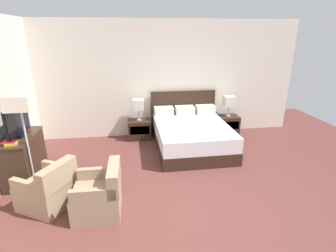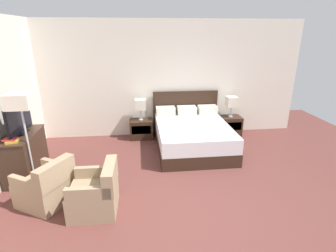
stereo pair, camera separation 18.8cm
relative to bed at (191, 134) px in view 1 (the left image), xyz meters
name	(u,v)px [view 1 (the left image)]	position (x,y,z in m)	size (l,w,h in m)	color
ground_plane	(187,215)	(-0.62, -2.37, -0.33)	(10.15, 10.15, 0.00)	brown
wall_back	(159,80)	(-0.62, 1.04, 1.11)	(7.14, 0.06, 2.88)	silver
bed	(191,134)	(0.00, 0.00, 0.00)	(1.67, 2.05, 1.15)	#332116
nightstand_left	(139,129)	(-1.16, 0.74, -0.08)	(0.56, 0.41, 0.49)	#332116
nightstand_right	(227,125)	(1.16, 0.74, -0.08)	(0.56, 0.41, 0.49)	#332116
table_lamp_left	(138,105)	(-1.16, 0.74, 0.56)	(0.26, 0.26, 0.53)	#B7B7BC
table_lamp_right	(229,101)	(1.16, 0.74, 0.56)	(0.26, 0.26, 0.53)	#B7B7BC
dresser	(24,157)	(-3.32, -0.91, 0.11)	(0.48, 1.06, 0.84)	#332116
tv	(17,121)	(-3.32, -0.85, 0.79)	(0.18, 0.95, 0.55)	black
book_red_cover	(11,143)	(-3.31, -1.26, 0.54)	(0.18, 0.19, 0.04)	gold
book_blue_cover	(9,142)	(-3.34, -1.26, 0.57)	(0.20, 0.15, 0.03)	#B7282D
armchair_by_window	(49,190)	(-2.67, -1.82, -0.04)	(0.94, 0.93, 0.76)	#9E8466
armchair_companion	(100,195)	(-1.88, -2.08, -0.04)	(0.71, 0.70, 0.76)	#9E8466
floor_lamp	(20,109)	(-3.07, -1.27, 1.11)	(0.38, 0.38, 1.67)	#B7B7BC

